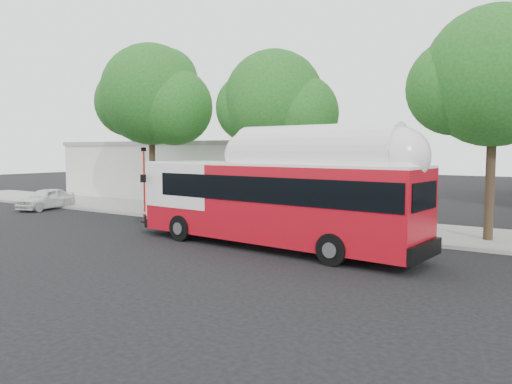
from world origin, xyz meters
The scene contains 11 objects.
ground centered at (0.00, 0.00, 0.00)m, with size 120.00×120.00×0.00m, color black.
sidewalk centered at (0.00, 6.50, 0.07)m, with size 60.00×5.00×0.15m, color gray.
curb_strip centered at (0.00, 3.90, 0.07)m, with size 60.00×0.30×0.15m, color gray.
red_curb_segment centered at (-3.00, 3.90, 0.08)m, with size 10.00×0.32×0.16m, color maroon.
street_tree_left centered at (-8.53, 5.56, 6.60)m, with size 6.67×5.80×9.74m.
street_tree_mid centered at (-0.59, 6.06, 5.91)m, with size 5.75×5.00×8.62m.
street_tree_right centered at (9.44, 5.86, 6.26)m, with size 6.21×5.40×9.18m.
low_commercial_bldg centered at (-14.00, 14.00, 2.15)m, with size 16.20×10.20×4.25m.
transit_bus centered at (2.45, 0.33, 1.70)m, with size 12.48×3.49×3.65m.
parked_car centered at (-15.64, 2.97, 0.65)m, with size 3.84×1.55×1.31m, color silver.
signal_pole centered at (-8.80, 4.64, 1.95)m, with size 0.11×0.36×3.81m.
Camera 1 is at (12.07, -15.42, 3.69)m, focal length 35.00 mm.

